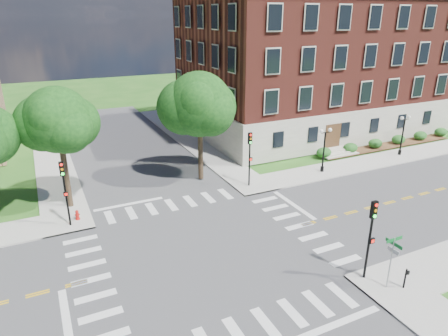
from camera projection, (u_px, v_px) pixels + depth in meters
name	position (u px, v px, depth m)	size (l,w,h in m)	color
ground	(207.00, 250.00, 25.65)	(160.00, 160.00, 0.00)	#225819
road_ew	(207.00, 250.00, 25.64)	(90.00, 12.00, 0.01)	#3D3D3F
road_ns	(207.00, 250.00, 25.64)	(12.00, 90.00, 0.01)	#3D3D3F
sidewalk_ne	(278.00, 149.00, 44.77)	(34.00, 34.00, 0.12)	#9E9B93
crosswalk_east	(299.00, 226.00, 28.55)	(2.20, 10.20, 0.02)	silver
stop_bar_east	(294.00, 205.00, 31.72)	(0.40, 5.50, 0.00)	silver
main_building	(310.00, 63.00, 50.85)	(30.60, 22.40, 16.50)	#A19E8E
shrub_row	(386.00, 147.00, 45.63)	(18.00, 2.00, 1.30)	#22541C
tree_c	(58.00, 120.00, 28.89)	(4.88, 4.88, 9.35)	#322419
tree_d	(199.00, 105.00, 34.17)	(5.62, 5.62, 9.66)	#322419
traffic_signal_se	(371.00, 230.00, 21.69)	(0.33, 0.36, 4.80)	black
traffic_signal_ne	(250.00, 152.00, 33.98)	(0.32, 0.35, 4.80)	black
traffic_signal_nw	(65.00, 186.00, 27.36)	(0.35, 0.40, 4.80)	black
twin_lamp_west	(324.00, 147.00, 37.35)	(1.36, 0.36, 4.23)	black
twin_lamp_east	(403.00, 133.00, 41.97)	(1.36, 0.36, 4.23)	black
street_sign_pole	(392.00, 253.00, 21.21)	(1.10, 1.10, 3.10)	gray
push_button_post	(406.00, 278.00, 21.66)	(0.14, 0.21, 1.20)	black
fire_hydrant	(77.00, 215.00, 29.11)	(0.35, 0.35, 0.75)	#AD120D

